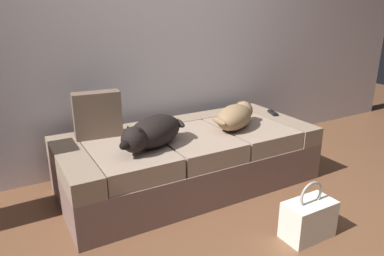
{
  "coord_description": "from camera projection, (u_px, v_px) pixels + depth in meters",
  "views": [
    {
      "loc": [
        -1.27,
        -1.16,
        1.36
      ],
      "look_at": [
        0.0,
        1.07,
        0.49
      ],
      "focal_mm": 33.48,
      "sensor_mm": 36.0,
      "label": 1
    }
  ],
  "objects": [
    {
      "name": "back_wall",
      "position": [
        151.0,
        2.0,
        2.99
      ],
      "size": [
        6.4,
        0.1,
        2.8
      ],
      "primitive_type": "cube",
      "color": "silver",
      "rests_on": "ground"
    },
    {
      "name": "dog_dark",
      "position": [
        152.0,
        132.0,
        2.45
      ],
      "size": [
        0.59,
        0.45,
        0.21
      ],
      "color": "black",
      "rests_on": "couch"
    },
    {
      "name": "dog_tan",
      "position": [
        236.0,
        116.0,
        2.85
      ],
      "size": [
        0.52,
        0.42,
        0.19
      ],
      "color": "#8C6C4A",
      "rests_on": "couch"
    },
    {
      "name": "tv_remote",
      "position": [
        273.0,
        113.0,
        3.24
      ],
      "size": [
        0.09,
        0.16,
        0.02
      ],
      "primitive_type": "cube",
      "rotation": [
        0.0,
        0.0,
        -0.34
      ],
      "color": "black",
      "rests_on": "couch"
    },
    {
      "name": "handbag",
      "position": [
        308.0,
        219.0,
        2.2
      ],
      "size": [
        0.32,
        0.18,
        0.38
      ],
      "color": "white",
      "rests_on": "ground"
    },
    {
      "name": "couch",
      "position": [
        189.0,
        158.0,
        2.84
      ],
      "size": [
        1.97,
        0.9,
        0.44
      ],
      "color": "#7B5E57",
      "rests_on": "ground"
    },
    {
      "name": "throw_pillow",
      "position": [
        97.0,
        115.0,
        2.63
      ],
      "size": [
        0.35,
        0.16,
        0.34
      ],
      "primitive_type": "cube",
      "rotation": [
        0.0,
        0.0,
        -0.11
      ],
      "color": "brown",
      "rests_on": "couch"
    }
  ]
}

